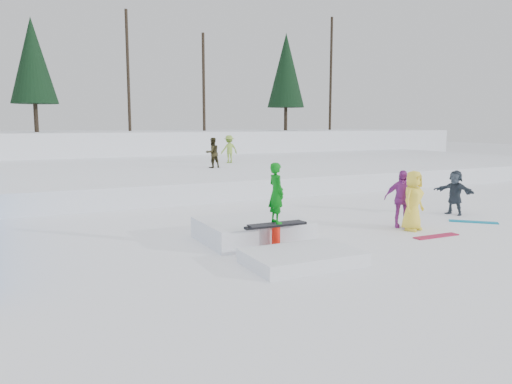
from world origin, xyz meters
name	(u,v)px	position (x,y,z in m)	size (l,w,h in m)	color
ground	(273,248)	(0.00, 0.00, 0.00)	(120.00, 120.00, 0.00)	white
snow_berm	(93,147)	(0.00, 30.00, 1.20)	(60.00, 14.00, 2.40)	white
snow_midrise	(132,173)	(0.00, 16.00, 0.40)	(50.00, 18.00, 0.80)	white
treeline	(175,66)	(6.18, 28.28, 7.45)	(40.24, 4.22, 10.50)	black
walker_olive	(212,153)	(3.37, 12.90, 1.56)	(0.74, 0.57, 1.51)	black
walker_ygreen	(229,149)	(5.37, 15.51, 1.58)	(1.00, 0.58, 1.55)	#83AC3B
spectator_purple	(401,199)	(4.50, 0.56, 0.84)	(0.98, 0.41, 1.68)	purple
spectator_yellow	(413,201)	(4.50, 0.09, 0.85)	(0.83, 0.54, 1.70)	yellow
spectator_dark	(455,192)	(7.53, 1.37, 0.74)	(1.38, 0.44, 1.48)	#2E3843
loose_board_red	(436,236)	(4.50, -0.83, 0.01)	(1.40, 0.28, 0.03)	maroon
loose_board_teal	(473,222)	(7.01, 0.13, 0.01)	(1.40, 0.28, 0.03)	#0979A0
jib_rail_feature	(265,234)	(-0.11, 0.25, 0.30)	(2.60, 4.40, 2.11)	white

